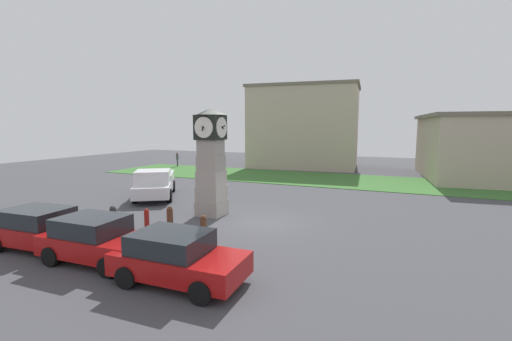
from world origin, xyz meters
The scene contains 13 objects.
ground_plane centered at (0.00, 0.00, 0.00)m, with size 78.07×78.07×0.00m, color #424247.
clock_tower centered at (-2.78, 0.27, 2.68)m, with size 1.61×1.63×5.37m.
bollard_near_tower centered at (-5.73, -3.34, 0.50)m, with size 0.31×0.31×0.99m.
bollard_mid_row centered at (-4.20, -2.93, 0.46)m, with size 0.22×0.22×0.91m.
bollard_far_row centered at (-2.94, -2.94, 0.57)m, with size 0.26×0.26×1.13m.
bollard_end_row centered at (-1.32, -2.88, 0.46)m, with size 0.28×0.28×0.91m.
car_navy_sedan centered at (-6.10, -6.38, 0.76)m, with size 4.20×2.15×1.50m.
car_near_tower centered at (-3.20, -6.48, 0.77)m, with size 3.88×2.05×1.51m.
car_by_building centered at (0.20, -6.71, 0.75)m, with size 3.89×2.04×1.47m.
pickup_truck centered at (-8.40, 2.72, 0.93)m, with size 4.83×5.82×1.85m.
pedestrian_crossing_lot centered at (-17.22, 17.17, 0.97)m, with size 0.42×0.47×1.69m.
warehouse_blue_far centered at (-4.16, 22.79, 4.46)m, with size 12.27×8.75×8.90m.
grass_verge_far centered at (2.55, 14.31, 0.02)m, with size 46.84×7.99×0.04m, color #386B2D.
Camera 1 is at (6.02, -14.51, 4.49)m, focal length 24.00 mm.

